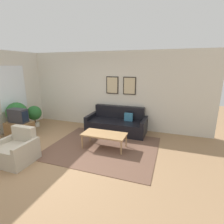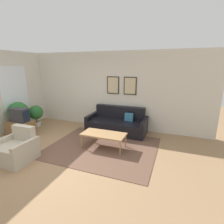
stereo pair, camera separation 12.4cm
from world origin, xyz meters
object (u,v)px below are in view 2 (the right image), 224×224
couch (117,124)px  armchair (17,150)px  coffee_table (104,135)px  tv (19,115)px  potted_plant_tall (18,112)px

couch → armchair: bearing=-121.8°
coffee_table → armchair: armchair is taller
armchair → couch: bearing=75.3°
tv → potted_plant_tall: bearing=141.3°
couch → potted_plant_tall: size_ratio=1.93×
tv → armchair: 1.66m
couch → potted_plant_tall: 3.38m
coffee_table → potted_plant_tall: bearing=177.5°
armchair → potted_plant_tall: potted_plant_tall is taller
coffee_table → potted_plant_tall: size_ratio=1.15×
armchair → potted_plant_tall: size_ratio=0.76×
coffee_table → tv: size_ratio=2.05×
couch → potted_plant_tall: bearing=-160.1°
coffee_table → armchair: 2.15m
coffee_table → tv: tv is taller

